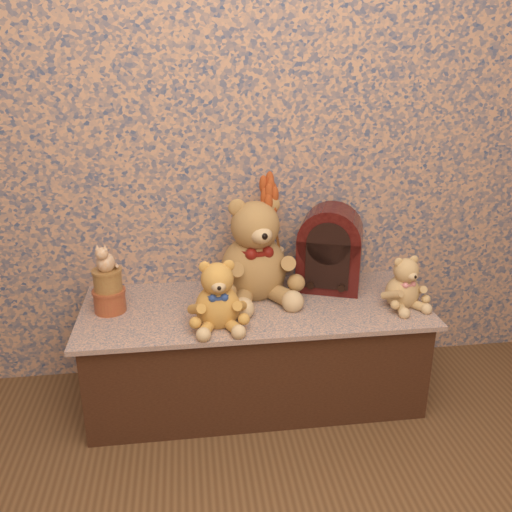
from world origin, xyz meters
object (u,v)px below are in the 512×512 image
Objects in this scene: biscuit_tin_lower at (110,301)px; teddy_small at (404,279)px; cat_figurine at (105,256)px; teddy_medium at (217,290)px; ceramic_vase at (270,270)px; cathedral_radio at (330,248)px; teddy_large at (254,244)px.

teddy_small is at bearing -5.12° from biscuit_tin_lower.
teddy_small is 1.22m from cat_figurine.
teddy_medium reaches higher than ceramic_vase.
teddy_large is at bearing -153.88° from cathedral_radio.
biscuit_tin_lower is (-0.96, -0.12, -0.14)m from cathedral_radio.
teddy_small is at bearing -28.03° from teddy_large.
teddy_medium is 0.48m from cat_figurine.
cathedral_radio is at bearing 21.03° from cat_figurine.
cathedral_radio is 1.92× the size of ceramic_vase.
cat_figurine is at bearing -170.50° from ceramic_vase.
teddy_small is 0.57m from ceramic_vase.
teddy_large is at bearing 21.83° from cat_figurine.
teddy_medium is at bearing -131.27° from ceramic_vase.
teddy_small is 1.86× the size of biscuit_tin_lower.
biscuit_tin_lower is at bearing 156.44° from teddy_medium.
cat_figurine is at bearing -152.47° from cathedral_radio.
teddy_medium is 2.26× the size of biscuit_tin_lower.
teddy_medium reaches higher than teddy_small.
biscuit_tin_lower is 1.06× the size of cat_figurine.
teddy_small is (0.78, 0.07, -0.03)m from teddy_medium.
cathedral_radio is 0.97m from biscuit_tin_lower.
cat_figurine reaches higher than ceramic_vase.
teddy_medium is (-0.18, -0.26, -0.09)m from teddy_large.
biscuit_tin_lower is (-1.21, 0.11, -0.07)m from teddy_small.
teddy_large is 0.61m from cat_figurine.
teddy_large is 3.70× the size of biscuit_tin_lower.
cathedral_radio is at bearing 27.55° from teddy_medium.
ceramic_vase is (0.08, 0.03, -0.14)m from teddy_large.
ceramic_vase is at bearing 143.43° from teddy_small.
teddy_large is 3.91× the size of cat_figurine.
cathedral_radio is at bearing -4.68° from teddy_large.
cathedral_radio reaches higher than cat_figurine.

